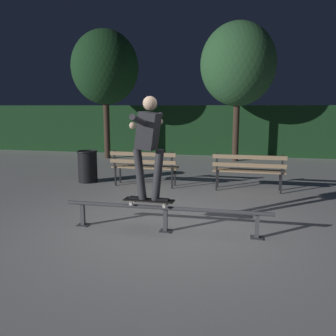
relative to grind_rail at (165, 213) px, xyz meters
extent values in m
plane|color=#ADAAA8|center=(0.00, 0.11, -0.30)|extent=(90.00, 90.00, 0.00)
cube|color=#193D1E|center=(0.00, 9.34, 0.68)|extent=(24.00, 1.20, 1.95)
cylinder|color=#47474C|center=(0.00, 0.00, 0.07)|extent=(3.21, 0.06, 0.06)
cube|color=#47474C|center=(-1.36, 0.00, -0.13)|extent=(0.06, 0.06, 0.34)
cube|color=#47474C|center=(-1.36, 0.00, -0.29)|extent=(0.18, 0.18, 0.01)
cube|color=#47474C|center=(0.00, 0.00, -0.13)|extent=(0.06, 0.06, 0.34)
cube|color=#47474C|center=(0.00, 0.00, -0.29)|extent=(0.18, 0.18, 0.01)
cube|color=#47474C|center=(1.36, 0.00, -0.13)|extent=(0.06, 0.06, 0.34)
cube|color=#47474C|center=(1.36, 0.00, -0.29)|extent=(0.18, 0.18, 0.01)
cube|color=black|center=(-0.26, 0.00, 0.18)|extent=(0.79, 0.23, 0.02)
cube|color=black|center=(-0.26, 0.00, 0.19)|extent=(0.77, 0.22, 0.00)
cube|color=#9E9EA3|center=(0.01, -0.01, 0.16)|extent=(0.06, 0.17, 0.02)
cube|color=#9E9EA3|center=(-0.52, 0.01, 0.16)|extent=(0.06, 0.17, 0.02)
cylinder|color=beige|center=(0.00, -0.09, 0.13)|extent=(0.05, 0.03, 0.05)
cylinder|color=beige|center=(0.01, 0.07, 0.13)|extent=(0.05, 0.03, 0.05)
cylinder|color=beige|center=(-0.53, -0.07, 0.13)|extent=(0.05, 0.03, 0.05)
cylinder|color=beige|center=(-0.52, 0.09, 0.13)|extent=(0.05, 0.03, 0.05)
cube|color=black|center=(-0.08, -0.01, 0.20)|extent=(0.26, 0.11, 0.03)
cube|color=black|center=(-0.44, 0.01, 0.20)|extent=(0.26, 0.11, 0.03)
cylinder|color=#333338|center=(-0.12, -0.01, 0.58)|extent=(0.21, 0.13, 0.79)
cylinder|color=#333338|center=(-0.40, 0.01, 0.58)|extent=(0.21, 0.13, 0.79)
cube|color=#2D2D33|center=(-0.26, 0.00, 1.24)|extent=(0.35, 0.37, 0.57)
cylinder|color=#2D2D33|center=(-0.28, -0.38, 1.40)|extent=(0.11, 0.61, 0.21)
cylinder|color=#2D2D33|center=(-0.24, 0.38, 1.40)|extent=(0.11, 0.61, 0.21)
sphere|color=beige|center=(-0.29, -0.66, 1.35)|extent=(0.09, 0.09, 0.09)
sphere|color=beige|center=(-0.23, 0.66, 1.35)|extent=(0.09, 0.09, 0.09)
sphere|color=beige|center=(-0.23, 0.00, 1.64)|extent=(0.21, 0.21, 0.21)
cube|color=black|center=(-0.46, 3.17, -0.08)|extent=(0.04, 0.04, 0.44)
cube|color=black|center=(-0.47, 2.85, -0.08)|extent=(0.04, 0.04, 0.44)
cube|color=black|center=(-0.47, 2.81, 0.36)|extent=(0.04, 0.04, 0.44)
cube|color=black|center=(-1.87, 3.20, -0.08)|extent=(0.04, 0.04, 0.44)
cube|color=black|center=(-1.87, 2.88, -0.08)|extent=(0.04, 0.04, 0.44)
cube|color=black|center=(-1.87, 2.84, 0.36)|extent=(0.04, 0.04, 0.44)
cube|color=#A38460|center=(-1.16, 3.16, 0.16)|extent=(1.60, 0.12, 0.04)
cube|color=#A38460|center=(-1.17, 3.02, 0.16)|extent=(1.60, 0.12, 0.04)
cube|color=#A38460|center=(-1.17, 2.88, 0.16)|extent=(1.60, 0.12, 0.04)
cube|color=#A38460|center=(-1.17, 2.81, 0.32)|extent=(1.60, 0.07, 0.09)
cube|color=#A38460|center=(-1.17, 2.81, 0.50)|extent=(1.60, 0.07, 0.09)
cube|color=black|center=(1.98, 3.17, -0.08)|extent=(0.04, 0.04, 0.44)
cube|color=black|center=(1.97, 2.85, -0.08)|extent=(0.04, 0.04, 0.44)
cube|color=black|center=(1.97, 2.81, 0.36)|extent=(0.04, 0.04, 0.44)
cube|color=black|center=(0.57, 3.20, -0.08)|extent=(0.04, 0.04, 0.44)
cube|color=black|center=(0.56, 2.88, -0.08)|extent=(0.04, 0.04, 0.44)
cube|color=black|center=(0.56, 2.84, 0.36)|extent=(0.04, 0.04, 0.44)
cube|color=#A38460|center=(1.27, 3.16, 0.16)|extent=(1.60, 0.12, 0.04)
cube|color=#A38460|center=(1.27, 3.02, 0.16)|extent=(1.60, 0.12, 0.04)
cube|color=#A38460|center=(1.27, 2.88, 0.16)|extent=(1.60, 0.12, 0.04)
cube|color=#A38460|center=(1.27, 2.81, 0.32)|extent=(1.60, 0.07, 0.09)
cube|color=#A38460|center=(1.27, 2.81, 0.50)|extent=(1.60, 0.07, 0.09)
cylinder|color=#3D2D23|center=(-3.81, 7.24, 0.83)|extent=(0.22, 0.22, 2.27)
ellipsoid|color=#193D1E|center=(-3.81, 7.24, 2.99)|extent=(2.40, 2.40, 2.64)
cylinder|color=#3D2D23|center=(0.87, 7.55, 0.81)|extent=(0.22, 0.22, 2.23)
ellipsoid|color=#2D5B33|center=(0.87, 7.55, 3.01)|extent=(2.55, 2.55, 2.81)
cylinder|color=black|center=(-2.71, 3.14, 0.09)|extent=(0.48, 0.48, 0.78)
torus|color=black|center=(-2.71, 3.14, 0.48)|extent=(0.52, 0.52, 0.04)
camera|label=1|loc=(1.11, -5.05, 1.59)|focal=37.67mm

